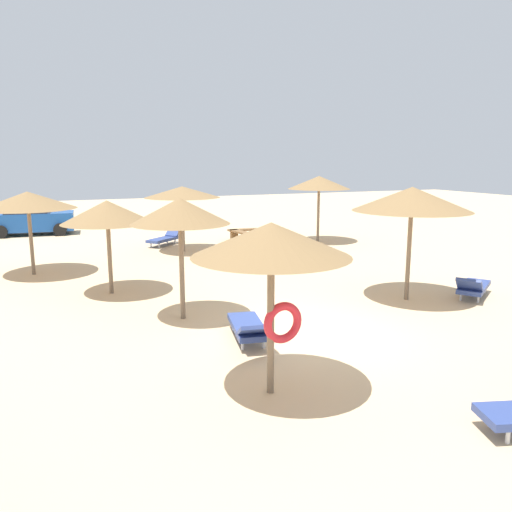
% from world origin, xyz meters
% --- Properties ---
extents(ground_plane, '(80.00, 80.00, 0.00)m').
position_xyz_m(ground_plane, '(0.00, 0.00, 0.00)').
color(ground_plane, '#DBBA8C').
extents(parasol_0, '(2.34, 2.34, 2.92)m').
position_xyz_m(parasol_0, '(-2.32, 2.07, 2.60)').
color(parasol_0, '#75604C').
rests_on(parasol_0, ground).
extents(parasol_1, '(3.09, 3.09, 2.69)m').
position_xyz_m(parasol_1, '(0.05, 10.82, 2.46)').
color(parasol_1, '#75604C').
rests_on(parasol_1, ground).
extents(parasol_3, '(3.13, 3.13, 3.08)m').
position_xyz_m(parasol_3, '(3.78, 1.31, 2.75)').
color(parasol_3, '#75604C').
rests_on(parasol_3, ground).
extents(parasol_4, '(3.05, 3.05, 2.76)m').
position_xyz_m(parasol_4, '(-5.69, 8.63, 2.47)').
color(parasol_4, '#75604C').
rests_on(parasol_4, ground).
extents(parasol_5, '(2.56, 2.56, 2.67)m').
position_xyz_m(parasol_5, '(-3.61, 5.16, 2.34)').
color(parasol_5, '#75604C').
rests_on(parasol_5, ground).
extents(parasol_6, '(2.84, 2.84, 3.03)m').
position_xyz_m(parasol_6, '(6.43, 10.78, 2.72)').
color(parasol_6, '#75604C').
rests_on(parasol_6, ground).
extents(parasol_9, '(2.55, 2.55, 2.84)m').
position_xyz_m(parasol_9, '(-2.01, -2.33, 2.53)').
color(parasol_9, '#75604C').
rests_on(parasol_9, ground).
extents(lounger_0, '(1.01, 2.00, 0.64)m').
position_xyz_m(lounger_0, '(-1.43, 0.01, 0.31)').
color(lounger_0, '#33478C').
rests_on(lounger_0, ground).
extents(lounger_1, '(1.84, 1.72, 0.72)m').
position_xyz_m(lounger_1, '(-0.32, 12.63, 0.32)').
color(lounger_1, '#33478C').
rests_on(lounger_1, ground).
extents(lounger_3, '(1.92, 1.60, 0.72)m').
position_xyz_m(lounger_3, '(5.59, 0.72, 0.32)').
color(lounger_3, '#33478C').
rests_on(lounger_3, ground).
extents(bench_0, '(0.62, 1.54, 0.49)m').
position_xyz_m(bench_0, '(3.13, 12.26, 0.35)').
color(bench_0, brown).
rests_on(bench_0, ground).
extents(bench_1, '(1.52, 0.49, 0.49)m').
position_xyz_m(bench_1, '(3.55, 12.89, 0.35)').
color(bench_1, brown).
rests_on(bench_1, ground).
extents(parked_car, '(4.14, 2.27, 1.72)m').
position_xyz_m(parked_car, '(-5.83, 18.38, 0.82)').
color(parked_car, '#194C9E').
rests_on(parked_car, ground).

